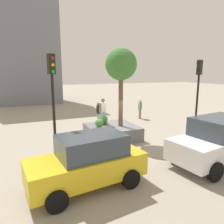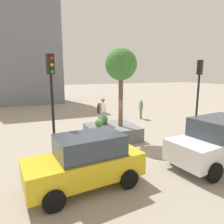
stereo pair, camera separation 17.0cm
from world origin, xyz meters
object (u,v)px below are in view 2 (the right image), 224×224
at_px(taxi_cab, 86,161).
at_px(traffic_light_corner, 52,92).
at_px(planter_ledge, 112,132).
at_px(passerby_with_bag, 83,149).
at_px(traffic_light_median, 198,87).
at_px(pedestrian_crossing, 141,108).
at_px(skateboarder, 103,109).
at_px(plaza_tree, 121,66).
at_px(skateboard, 103,124).
at_px(bystander_watching, 99,111).
at_px(police_car, 217,141).

relative_size(taxi_cab, traffic_light_corner, 0.89).
relative_size(planter_ledge, passerby_with_bag, 1.86).
bearing_deg(traffic_light_median, passerby_with_bag, 8.14).
xyz_separation_m(planter_ledge, passerby_with_bag, (2.87, 3.55, 0.52)).
xyz_separation_m(planter_ledge, pedestrian_crossing, (-4.76, -4.37, 0.60)).
bearing_deg(planter_ledge, traffic_light_corner, 33.42).
relative_size(skateboarder, passerby_with_bag, 1.01).
bearing_deg(skateboarder, planter_ledge, 130.58).
height_order(traffic_light_median, passerby_with_bag, traffic_light_median).
relative_size(taxi_cab, pedestrian_crossing, 2.52).
xyz_separation_m(plaza_tree, taxi_cab, (3.63, 4.67, -3.62)).
distance_m(skateboarder, pedestrian_crossing, 6.53).
bearing_deg(pedestrian_crossing, plaza_tree, 47.25).
bearing_deg(traffic_light_corner, skateboard, -138.65).
xyz_separation_m(skateboard, bystander_watching, (-1.07, -3.78, 0.10)).
relative_size(traffic_light_corner, pedestrian_crossing, 2.83).
distance_m(traffic_light_corner, passerby_with_bag, 2.83).
bearing_deg(bystander_watching, police_car, 103.56).
distance_m(taxi_cab, pedestrian_crossing, 12.20).
relative_size(plaza_tree, traffic_light_corner, 0.97).
relative_size(planter_ledge, bystander_watching, 1.74).
height_order(skateboarder, traffic_light_corner, traffic_light_corner).
height_order(plaza_tree, traffic_light_median, plaza_tree).
bearing_deg(traffic_light_median, bystander_watching, -59.99).
bearing_deg(taxi_cab, planter_ledge, -122.51).
distance_m(traffic_light_corner, traffic_light_median, 8.50).
distance_m(police_car, traffic_light_median, 3.99).
bearing_deg(taxi_cab, police_car, 175.56).
height_order(planter_ledge, bystander_watching, bystander_watching).
bearing_deg(traffic_light_median, skateboard, -30.97).
height_order(police_car, passerby_with_bag, police_car).
xyz_separation_m(traffic_light_corner, bystander_watching, (-4.60, -6.88, -2.37)).
bearing_deg(traffic_light_median, police_car, 61.69).
distance_m(pedestrian_crossing, passerby_with_bag, 11.00).
distance_m(traffic_light_median, pedestrian_crossing, 7.24).
height_order(plaza_tree, traffic_light_corner, plaza_tree).
relative_size(skateboarder, bystander_watching, 0.95).
bearing_deg(skateboard, skateboarder, -26.57).
bearing_deg(pedestrian_crossing, traffic_light_corner, 38.68).
xyz_separation_m(taxi_cab, traffic_light_corner, (0.81, -2.32, 2.37)).
bearing_deg(police_car, skateboarder, -60.02).
bearing_deg(skateboard, passerby_with_bag, 58.84).
xyz_separation_m(planter_ledge, skateboarder, (0.43, -0.50, 1.46)).
height_order(plaza_tree, bystander_watching, plaza_tree).
relative_size(skateboard, passerby_with_bag, 0.50).
height_order(police_car, pedestrian_crossing, police_car).
distance_m(plaza_tree, skateboarder, 3.00).
xyz_separation_m(skateboard, traffic_light_corner, (3.53, 3.11, 2.48)).
bearing_deg(bystander_watching, taxi_cab, 67.64).
xyz_separation_m(taxi_cab, pedestrian_crossing, (-7.90, -9.30, 0.01)).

